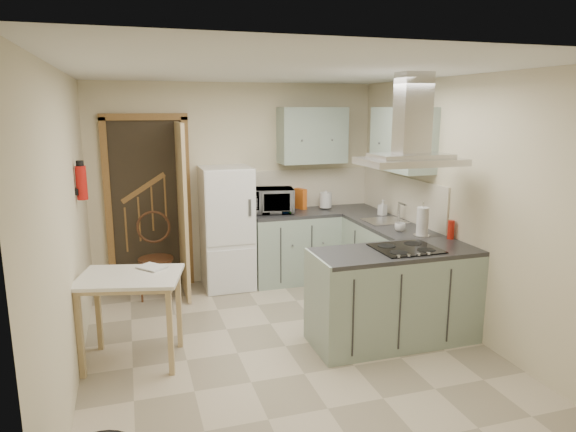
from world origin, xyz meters
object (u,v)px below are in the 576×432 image
object	(u,v)px
bentwood_chair	(156,259)
microwave	(271,201)
extractor_hood	(410,161)
drop_leaf_table	(132,319)
fridge	(227,228)
peninsula	(394,296)

from	to	relation	value
bentwood_chair	microwave	world-z (taller)	microwave
extractor_hood	bentwood_chair	distance (m)	3.15
extractor_hood	drop_leaf_table	size ratio (longest dim) A/B	1.06
microwave	bentwood_chair	bearing A→B (deg)	-163.91
drop_leaf_table	extractor_hood	bearing A→B (deg)	6.49
fridge	microwave	world-z (taller)	fridge
extractor_hood	bentwood_chair	xyz separation A→B (m)	(-2.19, 1.88, -1.26)
bentwood_chair	drop_leaf_table	bearing A→B (deg)	-93.68
fridge	drop_leaf_table	world-z (taller)	fridge
fridge	drop_leaf_table	bearing A→B (deg)	-124.56
peninsula	extractor_hood	xyz separation A→B (m)	(0.10, 0.00, 1.27)
bentwood_chair	peninsula	bearing A→B (deg)	-35.31
drop_leaf_table	microwave	xyz separation A→B (m)	(1.73, 1.72, 0.66)
peninsula	fridge	bearing A→B (deg)	121.74
fridge	microwave	xyz separation A→B (m)	(0.58, 0.04, 0.30)
peninsula	bentwood_chair	xyz separation A→B (m)	(-2.09, 1.88, 0.01)
peninsula	bentwood_chair	size ratio (longest dim) A/B	1.70
drop_leaf_table	fridge	bearing A→B (deg)	68.86
peninsula	drop_leaf_table	bearing A→B (deg)	172.78
bentwood_chair	fridge	bearing A→B (deg)	13.10
fridge	peninsula	bearing A→B (deg)	-58.26
drop_leaf_table	peninsula	bearing A→B (deg)	6.20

